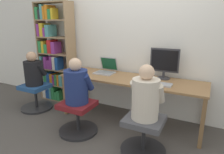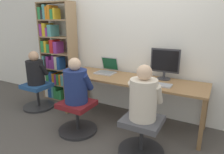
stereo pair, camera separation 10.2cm
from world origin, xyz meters
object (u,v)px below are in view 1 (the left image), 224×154
(person_at_laptop, at_px, (76,84))
(person_near_shelf, at_px, (33,71))
(office_chair_right, at_px, (78,117))
(keyboard, at_px, (157,84))
(office_chair_left, at_px, (144,134))
(desktop_monitor, at_px, (164,63))
(laptop, at_px, (106,70))
(office_chair_side, at_px, (36,96))
(person_at_monitor, at_px, (146,96))
(bookshelf, at_px, (53,56))

(person_at_laptop, distance_m, person_near_shelf, 1.20)
(office_chair_right, relative_size, person_near_shelf, 0.94)
(keyboard, height_order, office_chair_left, keyboard)
(desktop_monitor, xyz_separation_m, laptop, (-0.95, -0.08, -0.19))
(laptop, bearing_deg, person_at_laptop, -92.66)
(office_chair_right, xyz_separation_m, person_at_laptop, (0.00, 0.00, 0.49))
(laptop, distance_m, keyboard, 0.97)
(office_chair_side, height_order, person_near_shelf, person_near_shelf)
(person_at_laptop, bearing_deg, person_at_monitor, -1.11)
(office_chair_right, distance_m, person_at_laptop, 0.49)
(laptop, height_order, person_at_monitor, person_at_monitor)
(desktop_monitor, distance_m, office_chair_left, 1.14)
(desktop_monitor, xyz_separation_m, person_at_laptop, (-0.99, -0.86, -0.23))
(person_at_monitor, xyz_separation_m, person_at_laptop, (-0.99, 0.02, -0.01))
(person_at_laptop, bearing_deg, keyboard, 28.70)
(person_at_laptop, distance_m, bookshelf, 1.43)
(desktop_monitor, relative_size, laptop, 1.38)
(office_chair_left, bearing_deg, office_chair_side, 171.32)
(person_at_monitor, bearing_deg, person_near_shelf, 171.33)
(office_chair_right, xyz_separation_m, person_at_monitor, (0.99, -0.01, 0.50))
(office_chair_right, xyz_separation_m, bookshelf, (-1.16, 0.83, 0.66))
(bookshelf, bearing_deg, keyboard, -7.63)
(laptop, distance_m, office_chair_side, 1.39)
(keyboard, relative_size, person_near_shelf, 0.68)
(bookshelf, bearing_deg, desktop_monitor, 1.16)
(laptop, bearing_deg, person_at_monitor, -40.13)
(office_chair_right, bearing_deg, office_chair_side, 165.10)
(laptop, bearing_deg, office_chair_left, -40.30)
(office_chair_left, bearing_deg, office_chair_right, 178.88)
(keyboard, bearing_deg, person_at_monitor, -88.51)
(person_at_monitor, bearing_deg, bookshelf, 158.68)
(office_chair_left, bearing_deg, person_at_monitor, 90.00)
(office_chair_right, relative_size, person_at_monitor, 0.87)
(desktop_monitor, bearing_deg, bookshelf, -178.84)
(keyboard, xyz_separation_m, office_chair_side, (-2.14, -0.23, -0.49))
(keyboard, relative_size, office_chair_side, 0.72)
(desktop_monitor, bearing_deg, office_chair_right, -138.69)
(office_chair_right, height_order, office_chair_side, same)
(person_at_monitor, xyz_separation_m, bookshelf, (-2.15, 0.84, 0.16))
(bookshelf, relative_size, office_chair_side, 3.39)
(desktop_monitor, xyz_separation_m, office_chair_side, (-2.15, -0.56, -0.71))
(bookshelf, distance_m, office_chair_side, 0.84)
(laptop, xyz_separation_m, person_at_monitor, (0.95, -0.80, -0.03))
(office_chair_left, distance_m, office_chair_right, 0.99)
(desktop_monitor, relative_size, keyboard, 1.14)
(keyboard, distance_m, office_chair_right, 1.22)
(person_near_shelf, bearing_deg, office_chair_side, -90.00)
(person_at_laptop, bearing_deg, bookshelf, 144.78)
(office_chair_side, bearing_deg, person_near_shelf, 90.00)
(office_chair_right, xyz_separation_m, person_near_shelf, (-1.16, 0.31, 0.47))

